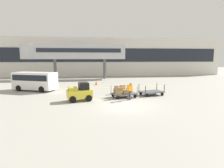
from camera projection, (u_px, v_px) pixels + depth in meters
ground_plane at (125, 106)px, 14.51m from camera, size 120.00×120.00×0.00m
apron_lead_line at (108, 88)px, 23.52m from camera, size 15.55×0.50×0.01m
terminal_building at (101, 57)px, 39.50m from camera, size 52.64×2.51×7.95m
jet_bridge at (70, 52)px, 32.76m from camera, size 18.08×3.00×6.15m
baggage_tug at (80, 92)px, 16.05m from camera, size 2.29×1.63×1.58m
baggage_cart_lead at (123, 92)px, 17.51m from camera, size 3.09×1.89×1.15m
baggage_cart_middle at (151, 92)px, 18.57m from camera, size 3.09×1.89×1.10m
baggage_handler at (130, 90)px, 16.33m from camera, size 0.51×0.52×1.56m
shuttle_van at (35, 80)px, 21.18m from camera, size 5.16×3.60×2.10m
safety_cone_near at (96, 83)px, 25.86m from camera, size 0.36×0.36×0.55m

